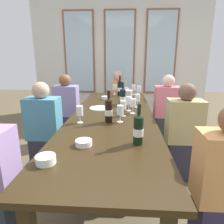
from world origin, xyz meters
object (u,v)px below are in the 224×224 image
Objects in this scene: wine_bottle_1 at (138,129)px; wine_bottle_0 at (123,97)px; wine_glass_3 at (139,89)px; tasting_bowl_2 at (105,98)px; seated_person_4 at (67,110)px; white_plate_0 at (100,108)px; wine_glass_9 at (127,92)px; wine_glass_5 at (123,106)px; wine_glass_1 at (114,87)px; wine_glass_6 at (80,111)px; wine_glass_0 at (133,104)px; seated_person_3 at (223,190)px; wine_bottle_2 at (120,88)px; seated_person_0 at (45,131)px; seated_person_6 at (118,100)px; wine_bottle_3 at (109,110)px; seated_person_1 at (183,135)px; wine_glass_2 at (120,110)px; wine_glass_4 at (137,98)px; wine_glass_7 at (129,101)px; tasting_bowl_1 at (84,143)px; tasting_bowl_0 at (46,160)px; seated_person_5 at (166,112)px; wine_glass_8 at (133,88)px.

wine_bottle_0 is at bearing 96.26° from wine_bottle_1.
tasting_bowl_2 is at bearing -156.31° from wine_glass_3.
wine_glass_3 is 0.16× the size of seated_person_4.
wine_glass_9 is (0.34, 0.61, 0.11)m from white_plate_0.
tasting_bowl_2 is 0.95m from wine_glass_5.
wine_glass_1 is 1.60m from wine_glass_6.
seated_person_3 reaches higher than wine_glass_0.
wine_bottle_1 is 0.93× the size of wine_bottle_2.
seated_person_0 is at bearing 148.49° from seated_person_3.
wine_glass_1 and wine_glass_5 have the same top height.
wine_glass_9 is at bearing 60.68° from white_plate_0.
wine_glass_0 is 0.81m from wine_glass_9.
wine_bottle_3 is at bearing -90.58° from seated_person_6.
white_plate_0 is 1.05m from seated_person_1.
tasting_bowl_2 is at bearing -176.19° from wine_glass_9.
wine_glass_2 is at bearing -52.87° from seated_person_4.
wine_glass_3 is at bearing 84.75° from wine_glass_4.
seated_person_4 is (-0.90, 1.18, -0.34)m from wine_glass_2.
wine_bottle_1 is 1.93m from wine_bottle_2.
wine_glass_9 is (-0.02, 0.70, 0.00)m from wine_glass_7.
tasting_bowl_1 is 0.63m from wine_glass_2.
tasting_bowl_0 is at bearing -100.08° from wine_bottle_2.
wine_glass_6 is 0.16× the size of seated_person_3.
seated_person_5 is (0.69, 0.52, -0.33)m from wine_bottle_0.
seated_person_6 reaches higher than wine_glass_3.
wine_glass_4 is at bearing 110.08° from seated_person_3.
wine_bottle_0 is at bearing -111.02° from wine_glass_3.
seated_person_3 is (0.98, -1.28, -0.22)m from white_plate_0.
wine_glass_8 is (0.33, -0.03, 0.00)m from wine_glass_1.
wine_glass_2 is 0.16× the size of seated_person_3.
wine_glass_1 is 0.16× the size of seated_person_5.
wine_glass_2 is at bearing -93.60° from wine_glass_9.
wine_glass_3 is 0.16× the size of seated_person_5.
wine_glass_0 is 1.26m from seated_person_3.
seated_person_0 is at bearing -90.00° from seated_person_4.
wine_glass_0 is 1.00× the size of wine_glass_4.
wine_bottle_3 is at bearing -100.84° from wine_bottle_0.
wine_bottle_2 is 0.30× the size of seated_person_5.
tasting_bowl_2 is 1.00m from seated_person_5.
tasting_bowl_1 is at bearing -96.25° from wine_bottle_2.
wine_glass_3 reaches higher than white_plate_0.
wine_glass_5 is at bearing -46.32° from seated_person_4.
tasting_bowl_0 is at bearing -93.03° from wine_glass_6.
wine_bottle_1 is at bearing -62.90° from wine_bottle_3.
wine_glass_6 is at bearing -99.41° from wine_glass_1.
wine_bottle_1 is at bearing -84.50° from seated_person_6.
wine_glass_3 is (0.31, -0.06, -0.01)m from wine_bottle_2.
wine_glass_4 reaches higher than tasting_bowl_0.
wine_glass_0 is at bearing -92.44° from wine_glass_8.
seated_person_4 is 1.00× the size of seated_person_5.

